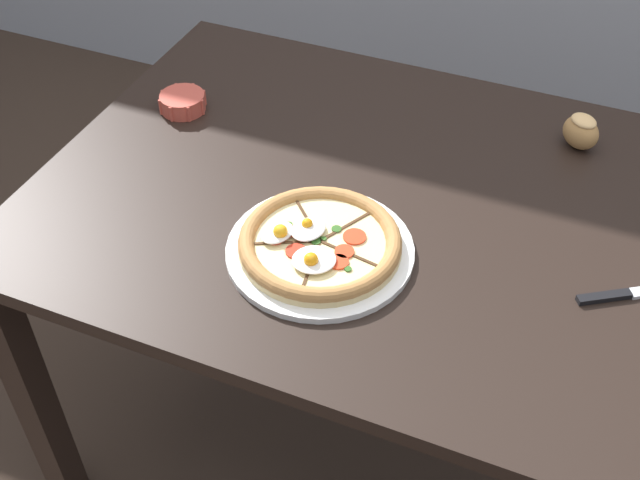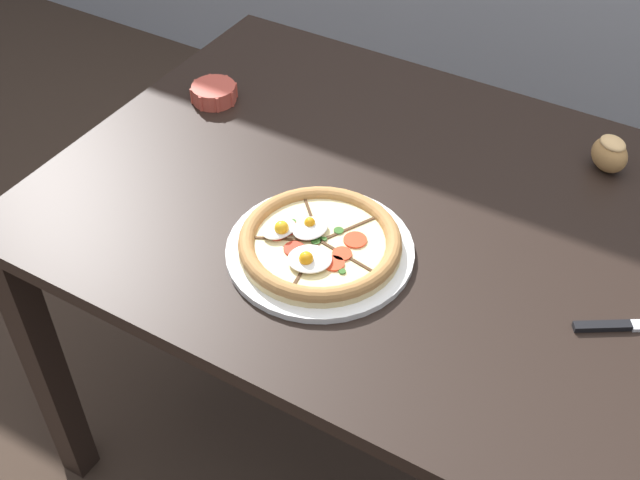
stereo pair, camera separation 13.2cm
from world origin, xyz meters
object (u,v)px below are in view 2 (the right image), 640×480
object	(u,v)px
dining_table	(413,254)
pizza	(319,245)
bread_piece_near	(610,153)
knife_main	(640,325)
ramekin_bowl	(214,93)

from	to	relation	value
dining_table	pizza	bearing A→B (deg)	-119.03
pizza	bread_piece_near	bearing A→B (deg)	53.51
dining_table	bread_piece_near	size ratio (longest dim) A/B	14.17
pizza	bread_piece_near	distance (m)	0.58
knife_main	dining_table	bearing A→B (deg)	137.84
pizza	knife_main	size ratio (longest dim) A/B	1.68
pizza	knife_main	bearing A→B (deg)	12.10
dining_table	ramekin_bowl	world-z (taller)	ramekin_bowl
pizza	ramekin_bowl	size ratio (longest dim) A/B	3.18
dining_table	ramekin_bowl	bearing A→B (deg)	168.17
bread_piece_near	ramekin_bowl	bearing A→B (deg)	-166.51
pizza	knife_main	world-z (taller)	pizza
dining_table	bread_piece_near	xyz separation A→B (m)	(0.25, 0.29, 0.14)
ramekin_bowl	bread_piece_near	world-z (taller)	bread_piece_near
bread_piece_near	knife_main	xyz separation A→B (m)	(0.16, -0.36, -0.03)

